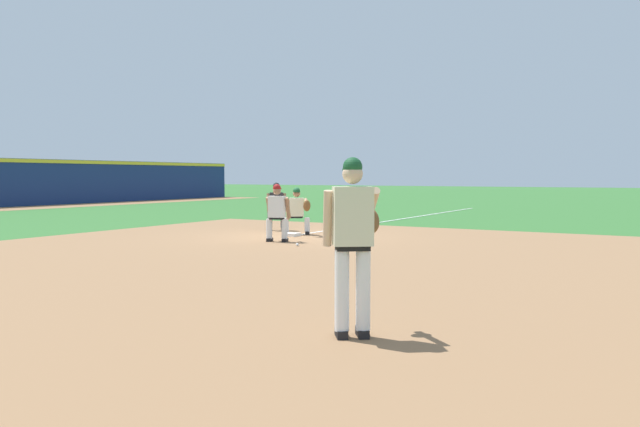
# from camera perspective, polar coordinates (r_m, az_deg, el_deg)

# --- Properties ---
(ground_plane) EXTENTS (160.00, 160.00, 0.00)m
(ground_plane) POSITION_cam_1_polar(r_m,az_deg,el_deg) (17.22, -2.59, -2.09)
(ground_plane) COLOR #336B2D
(infield_dirt_patch) EXTENTS (18.00, 18.00, 0.01)m
(infield_dirt_patch) POSITION_cam_1_polar(r_m,az_deg,el_deg) (11.84, -1.08, -4.61)
(infield_dirt_patch) COLOR #936B47
(infield_dirt_patch) RESTS_ON ground
(foul_line_stripe) EXTENTS (17.04, 0.10, 0.00)m
(foul_line_stripe) POSITION_cam_1_polar(r_m,az_deg,el_deg) (24.79, 8.14, -0.39)
(foul_line_stripe) COLOR white
(foul_line_stripe) RESTS_ON ground
(first_base_bag) EXTENTS (0.38, 0.38, 0.09)m
(first_base_bag) POSITION_cam_1_polar(r_m,az_deg,el_deg) (17.22, -2.59, -1.94)
(first_base_bag) COLOR white
(first_base_bag) RESTS_ON ground
(baseball) EXTENTS (0.07, 0.07, 0.07)m
(baseball) POSITION_cam_1_polar(r_m,az_deg,el_deg) (14.77, -2.10, -2.87)
(baseball) COLOR white
(baseball) RESTS_ON ground
(pitcher) EXTENTS (0.85, 0.57, 1.86)m
(pitcher) POSITION_cam_1_polar(r_m,az_deg,el_deg) (6.41, 3.09, -2.02)
(pitcher) COLOR black
(pitcher) RESTS_ON ground
(first_baseman) EXTENTS (0.80, 1.05, 1.34)m
(first_baseman) POSITION_cam_1_polar(r_m,az_deg,el_deg) (17.56, -2.08, 0.42)
(first_baseman) COLOR black
(first_baseman) RESTS_ON ground
(baserunner) EXTENTS (0.56, 0.66, 1.46)m
(baserunner) POSITION_cam_1_polar(r_m,az_deg,el_deg) (15.72, -3.96, 0.27)
(baserunner) COLOR black
(baserunner) RESTS_ON ground
(umpire) EXTENTS (0.65, 0.68, 1.46)m
(umpire) POSITION_cam_1_polar(r_m,az_deg,el_deg) (18.97, -4.00, 0.82)
(umpire) COLOR black
(umpire) RESTS_ON ground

